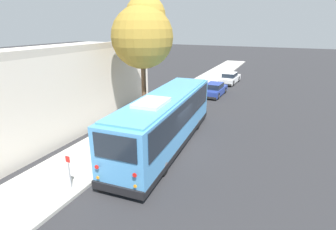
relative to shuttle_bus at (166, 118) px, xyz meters
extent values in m
plane|color=#28282B|center=(-0.17, -0.75, -1.74)|extent=(160.00, 160.00, 0.00)
cube|color=#B2AFA8|center=(-0.17, 3.14, -1.66)|extent=(80.00, 3.38, 0.15)
cube|color=#9D9A94|center=(-0.17, 1.38, -1.66)|extent=(80.00, 0.14, 0.15)
cube|color=#4C93D1|center=(0.01, 0.00, -0.11)|extent=(10.96, 3.03, 2.75)
cube|color=black|center=(0.01, 0.00, -1.35)|extent=(11.02, 3.08, 0.28)
cube|color=black|center=(0.01, 0.00, 0.49)|extent=(10.08, 3.06, 1.31)
cube|color=black|center=(5.44, 0.32, 0.49)|extent=(0.15, 2.09, 1.38)
cube|color=black|center=(-5.43, -0.32, 0.59)|extent=(0.14, 1.92, 1.05)
cube|color=black|center=(5.44, 0.32, 1.13)|extent=(0.14, 1.72, 0.22)
cube|color=#4C93D1|center=(0.01, 0.00, 1.31)|extent=(10.28, 2.77, 0.10)
cube|color=silver|center=(-1.93, -0.11, 1.43)|extent=(2.07, 1.47, 0.20)
cube|color=black|center=(5.47, 0.33, -1.31)|extent=(0.24, 2.41, 0.36)
cube|color=black|center=(-5.46, -0.33, -1.31)|extent=(0.24, 2.41, 0.36)
cylinder|color=red|center=(-5.56, 0.53, -0.38)|extent=(0.04, 0.18, 0.18)
cylinder|color=orange|center=(-5.56, 0.53, -0.88)|extent=(0.04, 0.14, 0.14)
cylinder|color=red|center=(-5.46, -1.19, -0.38)|extent=(0.04, 0.18, 0.18)
cylinder|color=orange|center=(-5.46, -1.19, -0.88)|extent=(0.04, 0.14, 0.14)
cube|color=white|center=(5.48, 1.13, -1.14)|extent=(0.06, 0.32, 0.18)
cube|color=white|center=(5.57, -0.47, -1.14)|extent=(0.06, 0.32, 0.18)
cube|color=black|center=(5.00, 1.65, 0.75)|extent=(0.07, 0.10, 0.24)
cylinder|color=black|center=(3.14, 1.23, -1.28)|extent=(0.94, 0.35, 0.92)
cylinder|color=slate|center=(3.14, 1.23, -1.28)|extent=(0.43, 0.34, 0.41)
cylinder|color=black|center=(3.27, -0.85, -1.28)|extent=(0.94, 0.35, 0.92)
cylinder|color=slate|center=(3.27, -0.85, -1.28)|extent=(0.43, 0.34, 0.41)
cylinder|color=black|center=(-3.09, 0.86, -1.28)|extent=(0.94, 0.35, 0.92)
cylinder|color=slate|center=(-3.09, 0.86, -1.28)|extent=(0.43, 0.34, 0.41)
cylinder|color=black|center=(-2.97, -1.22, -1.28)|extent=(0.94, 0.35, 0.92)
cylinder|color=slate|center=(-2.97, -1.22, -1.28)|extent=(0.43, 0.34, 0.41)
cube|color=navy|center=(12.72, 0.36, -1.28)|extent=(4.23, 1.77, 0.61)
cube|color=black|center=(12.61, 0.37, -0.73)|extent=(2.02, 1.48, 0.48)
cube|color=navy|center=(12.61, 0.37, -0.49)|extent=(1.94, 1.45, 0.05)
cube|color=black|center=(14.83, 0.30, -1.48)|extent=(0.13, 1.60, 0.20)
cube|color=black|center=(10.61, 0.43, -1.48)|extent=(0.13, 1.60, 0.20)
cylinder|color=black|center=(14.06, 1.07, -1.43)|extent=(0.62, 0.22, 0.62)
cylinder|color=slate|center=(14.06, 1.07, -1.43)|extent=(0.28, 0.23, 0.28)
cylinder|color=black|center=(14.02, -0.42, -1.43)|extent=(0.62, 0.22, 0.62)
cylinder|color=slate|center=(14.02, -0.42, -1.43)|extent=(0.28, 0.23, 0.28)
cylinder|color=black|center=(11.42, 1.15, -1.43)|extent=(0.62, 0.22, 0.62)
cylinder|color=slate|center=(11.42, 1.15, -1.43)|extent=(0.28, 0.23, 0.28)
cylinder|color=black|center=(11.38, -0.34, -1.43)|extent=(0.62, 0.22, 0.62)
cylinder|color=slate|center=(11.38, -0.34, -1.43)|extent=(0.28, 0.23, 0.28)
cube|color=silver|center=(19.26, 0.16, -1.25)|extent=(4.60, 1.90, 0.64)
cube|color=black|center=(19.14, 0.16, -0.69)|extent=(2.21, 1.55, 0.48)
cube|color=silver|center=(19.14, 0.16, -0.45)|extent=(2.13, 1.51, 0.05)
cube|color=black|center=(21.54, 0.04, -1.47)|extent=(0.16, 1.62, 0.20)
cube|color=black|center=(16.98, 0.27, -1.47)|extent=(0.16, 1.62, 0.20)
cylinder|color=black|center=(20.73, 0.84, -1.41)|extent=(0.67, 0.23, 0.66)
cylinder|color=slate|center=(20.73, 0.84, -1.41)|extent=(0.31, 0.23, 0.30)
cylinder|color=black|center=(20.65, -0.67, -1.41)|extent=(0.67, 0.23, 0.66)
cylinder|color=slate|center=(20.65, -0.67, -1.41)|extent=(0.31, 0.23, 0.30)
cylinder|color=black|center=(17.87, 0.98, -1.41)|extent=(0.67, 0.23, 0.66)
cylinder|color=slate|center=(17.87, 0.98, -1.41)|extent=(0.31, 0.23, 0.30)
cylinder|color=black|center=(17.80, -0.53, -1.41)|extent=(0.67, 0.23, 0.66)
cylinder|color=slate|center=(17.80, -0.53, -1.41)|extent=(0.31, 0.23, 0.30)
cylinder|color=brown|center=(2.63, 2.86, 0.64)|extent=(0.32, 0.32, 4.46)
sphere|color=olive|center=(2.63, 2.86, 4.30)|extent=(4.06, 4.06, 4.06)
sphere|color=#A58431|center=(3.13, 2.86, 5.62)|extent=(2.64, 2.64, 2.64)
cylinder|color=gray|center=(-5.78, 1.83, -0.97)|extent=(0.06, 0.06, 1.24)
cube|color=red|center=(-5.78, 1.83, -0.21)|extent=(0.02, 0.22, 0.28)
cylinder|color=gray|center=(-4.26, 1.83, -1.01)|extent=(0.06, 0.06, 1.16)
cube|color=beige|center=(-0.55, 8.74, 0.89)|extent=(17.20, 6.46, 5.27)
cube|color=#B1A99C|center=(-0.55, 5.66, 3.73)|extent=(17.20, 0.30, 0.40)
camera|label=1|loc=(-12.89, -5.92, 5.06)|focal=28.00mm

